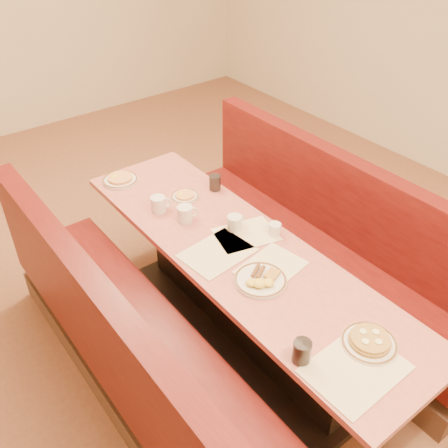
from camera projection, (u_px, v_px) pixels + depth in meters
ground at (237, 338)px, 3.31m from camera, size 8.00×8.00×0.00m
room_envelope at (244, 40)px, 2.18m from camera, size 6.04×8.04×2.82m
diner_table at (238, 297)px, 3.09m from camera, size 0.70×2.50×0.75m
booth_left at (135, 356)px, 2.74m from camera, size 0.55×2.50×1.05m
booth_right at (320, 253)px, 3.46m from camera, size 0.55×2.50×1.05m
placemat_near_left at (355, 369)px, 2.19m from camera, size 0.44×0.34×0.00m
placemat_near_right at (271, 267)px, 2.74m from camera, size 0.40×0.32×0.00m
placemat_far_left at (217, 253)px, 2.84m from camera, size 0.42×0.33×0.00m
placemat_far_right at (246, 234)px, 2.98m from camera, size 0.41×0.35×0.00m
pancake_plate at (369, 342)px, 2.30m from camera, size 0.26×0.26×0.06m
eggs_plate at (261, 280)px, 2.64m from camera, size 0.28×0.28×0.06m
extra_plate_mid at (185, 196)px, 3.31m from camera, size 0.18×0.18×0.04m
extra_plate_far at (120, 179)px, 3.48m from camera, size 0.25×0.25×0.05m
coffee_mug_a at (275, 229)px, 2.97m from camera, size 0.10×0.07×0.08m
coffee_mug_b at (186, 214)px, 3.08m from camera, size 0.13×0.10×0.10m
coffee_mug_c at (235, 223)px, 3.00m from camera, size 0.13×0.09×0.10m
coffee_mug_d at (159, 204)px, 3.16m from camera, size 0.13×0.10×0.10m
soda_tumbler_near at (302, 352)px, 2.20m from camera, size 0.08×0.08×0.12m
soda_tumbler_mid at (215, 183)px, 3.37m from camera, size 0.08×0.08×0.11m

